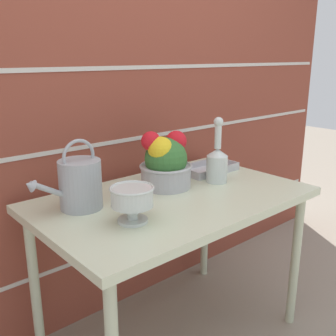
% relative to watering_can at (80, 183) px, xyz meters
% --- Properties ---
extents(ground_plane, '(12.00, 12.00, 0.00)m').
position_rel_watering_can_xyz_m(ground_plane, '(0.38, -0.14, -0.85)').
color(ground_plane, gray).
extents(brick_wall, '(3.60, 0.08, 2.20)m').
position_rel_watering_can_xyz_m(brick_wall, '(0.38, 0.31, 0.25)').
color(brick_wall, brown).
rests_on(brick_wall, ground_plane).
extents(patio_table, '(1.20, 0.74, 0.74)m').
position_rel_watering_can_xyz_m(patio_table, '(0.38, -0.14, -0.18)').
color(patio_table, beige).
rests_on(patio_table, ground_plane).
extents(watering_can, '(0.32, 0.17, 0.29)m').
position_rel_watering_can_xyz_m(watering_can, '(0.00, 0.00, 0.00)').
color(watering_can, '#9EA3A8').
rests_on(watering_can, patio_table).
extents(crystal_pedestal_bowl, '(0.17, 0.17, 0.14)m').
position_rel_watering_can_xyz_m(crystal_pedestal_bowl, '(0.08, -0.25, -0.01)').
color(crystal_pedestal_bowl, silver).
rests_on(crystal_pedestal_bowl, patio_table).
extents(flower_planter, '(0.25, 0.25, 0.27)m').
position_rel_watering_can_xyz_m(flower_planter, '(0.43, -0.02, 0.01)').
color(flower_planter, '#ADADB2').
rests_on(flower_planter, patio_table).
extents(glass_decanter, '(0.10, 0.10, 0.32)m').
position_rel_watering_can_xyz_m(glass_decanter, '(0.67, -0.13, -0.00)').
color(glass_decanter, silver).
rests_on(glass_decanter, patio_table).
extents(wire_tray, '(0.31, 0.17, 0.04)m').
position_rel_watering_can_xyz_m(wire_tray, '(0.77, 0.02, -0.09)').
color(wire_tray, '#B7B7BC').
rests_on(wire_tray, patio_table).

